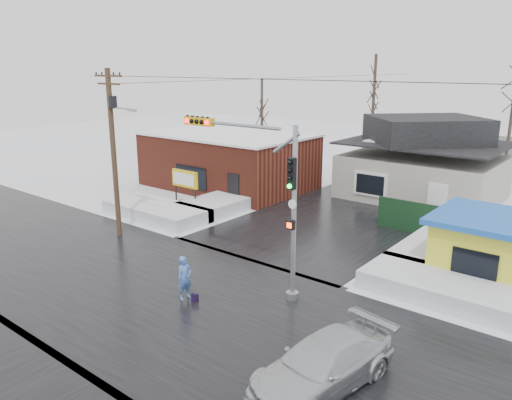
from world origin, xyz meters
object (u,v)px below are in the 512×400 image
Objects in this scene: utility_pole at (114,144)px; kiosk at (488,247)px; traffic_signal at (261,184)px; car at (323,365)px; marquee_sign at (185,180)px; pedestrian at (185,278)px.

kiosk is at bearing 20.44° from utility_pole.
utility_pole is at bearing 177.05° from traffic_signal.
traffic_signal reaches higher than car.
marquee_sign is at bearing 157.83° from car.
pedestrian is (8.55, -3.19, -4.21)m from utility_pole.
utility_pole is 1.78× the size of car.
utility_pole reaches higher than pedestrian.
utility_pole reaches higher than traffic_signal.
pedestrian is at bearing -132.51° from kiosk.
traffic_signal is at bearing -2.95° from utility_pole.
kiosk reaches higher than car.
traffic_signal is 4.85m from pedestrian.
kiosk is at bearing 1.55° from marquee_sign.
utility_pole is 18.95m from kiosk.
utility_pole is 3.53× the size of marquee_sign.
car is (7.31, -1.45, -0.16)m from pedestrian.
pedestrian reaches higher than car.
traffic_signal reaches higher than kiosk.
pedestrian is 0.36× the size of car.
kiosk is (17.43, 6.49, -3.65)m from utility_pole.
marquee_sign is at bearing 100.13° from utility_pole.
marquee_sign is (-1.07, 5.99, -3.19)m from utility_pole.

